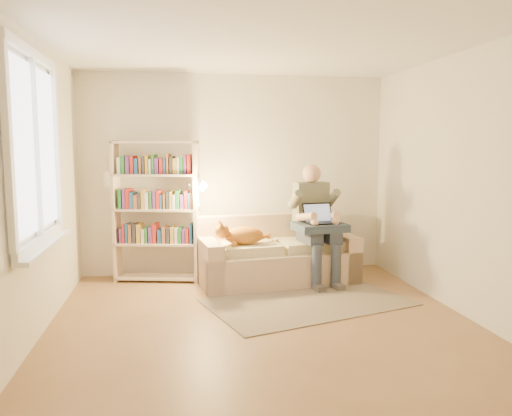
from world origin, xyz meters
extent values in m
plane|color=brown|center=(0.00, 0.00, 0.00)|extent=(4.50, 4.50, 0.00)
cube|color=white|center=(0.00, 0.00, 2.60)|extent=(4.00, 4.50, 0.02)
cube|color=silver|center=(-2.00, 0.00, 1.30)|extent=(0.02, 4.50, 2.60)
cube|color=silver|center=(2.00, 0.00, 1.30)|extent=(0.02, 4.50, 2.60)
cube|color=silver|center=(0.00, 2.25, 1.30)|extent=(4.00, 0.02, 2.60)
cube|color=silver|center=(0.00, -2.25, 1.30)|extent=(4.00, 0.02, 2.60)
plane|color=white|center=(-1.97, 0.20, 1.65)|extent=(0.00, 1.50, 1.50)
cube|color=white|center=(-1.96, 0.20, 2.44)|extent=(0.05, 1.50, 0.08)
cube|color=white|center=(-1.96, 0.20, 0.86)|extent=(0.05, 1.50, 0.08)
cube|color=white|center=(-1.96, 0.20, 1.65)|extent=(0.04, 0.05, 1.50)
cube|color=white|center=(-1.92, 0.20, 0.81)|extent=(0.12, 1.52, 0.04)
cube|color=#D1B294|center=(0.43, 1.60, 0.20)|extent=(1.99, 1.09, 0.40)
cube|color=#D1B294|center=(0.39, 1.93, 0.60)|extent=(1.91, 0.43, 0.41)
cube|color=#D1B294|center=(-0.42, 1.49, 0.29)|extent=(0.30, 0.87, 0.57)
cube|color=#D1B294|center=(1.28, 1.71, 0.29)|extent=(0.30, 0.87, 0.57)
cube|color=beige|center=(0.02, 1.50, 0.46)|extent=(0.87, 0.67, 0.11)
cube|color=beige|center=(0.86, 1.61, 0.46)|extent=(0.87, 0.67, 0.11)
cube|color=slate|center=(0.88, 1.69, 0.95)|extent=(0.44, 0.28, 0.57)
sphere|color=#DCA681|center=(0.88, 1.67, 1.34)|extent=(0.23, 0.23, 0.23)
cube|color=#363D4C|center=(0.79, 1.41, 0.61)|extent=(0.22, 0.48, 0.18)
cube|color=#363D4C|center=(1.03, 1.44, 0.61)|extent=(0.22, 0.48, 0.18)
cylinder|color=#363D4C|center=(0.82, 1.18, 0.27)|extent=(0.12, 0.12, 0.53)
cylinder|color=#363D4C|center=(1.06, 1.21, 0.27)|extent=(0.12, 0.12, 0.53)
ellipsoid|color=orange|center=(0.02, 1.47, 0.62)|extent=(0.50, 0.31, 0.21)
sphere|color=orange|center=(-0.24, 1.40, 0.69)|extent=(0.17, 0.17, 0.17)
cylinder|color=orange|center=(0.26, 1.56, 0.58)|extent=(0.24, 0.07, 0.07)
cube|color=#2B384B|center=(0.93, 1.40, 0.71)|extent=(0.64, 0.55, 0.09)
cube|color=black|center=(0.93, 1.36, 0.77)|extent=(0.40, 0.30, 0.02)
cube|color=black|center=(0.92, 1.48, 0.87)|extent=(0.38, 0.16, 0.23)
plane|color=#8CA5CC|center=(0.92, 1.48, 0.87)|extent=(0.35, 0.18, 0.31)
cube|color=beige|center=(-1.52, 2.00, 0.87)|extent=(0.09, 0.27, 1.75)
cube|color=beige|center=(-0.54, 1.80, 0.87)|extent=(0.09, 0.27, 1.75)
cube|color=beige|center=(-1.03, 1.90, 0.05)|extent=(1.07, 0.48, 0.03)
cube|color=beige|center=(-1.03, 1.90, 0.47)|extent=(1.07, 0.48, 0.03)
cube|color=beige|center=(-1.03, 1.90, 0.90)|extent=(1.07, 0.48, 0.03)
cube|color=beige|center=(-1.03, 1.90, 1.32)|extent=(1.07, 0.48, 0.03)
cube|color=beige|center=(-1.03, 1.90, 1.72)|extent=(1.07, 0.48, 0.03)
cube|color=#1E4C8C|center=(-1.03, 1.90, 0.59)|extent=(0.91, 0.39, 0.21)
cube|color=#995933|center=(-1.03, 1.90, 1.02)|extent=(0.91, 0.39, 0.21)
cube|color=#333338|center=(-1.03, 1.90, 1.44)|extent=(0.91, 0.39, 0.21)
cylinder|color=silver|center=(-0.61, 1.81, 0.93)|extent=(0.09, 0.09, 0.04)
cone|color=silver|center=(-0.49, 1.67, 1.20)|extent=(0.14, 0.16, 0.15)
cube|color=#7C6D5A|center=(0.59, 0.72, 0.01)|extent=(2.36, 1.79, 0.01)
camera|label=1|loc=(-0.81, -4.31, 1.66)|focal=35.00mm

